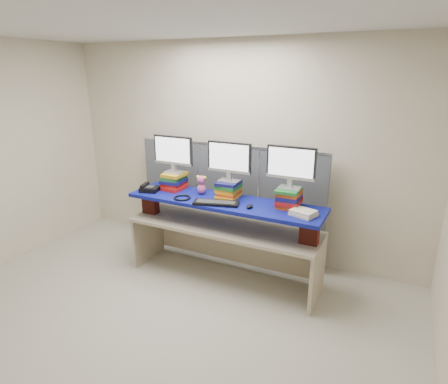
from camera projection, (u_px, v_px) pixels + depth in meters
The scene contains 18 objects.
room at pixel (140, 192), 3.24m from camera, with size 5.00×4.00×2.80m.
cubicle_partition at pixel (228, 201), 4.95m from camera, with size 2.60×0.06×1.53m.
desk at pixel (224, 236), 4.40m from camera, with size 2.28×0.68×0.69m.
brick_pier_left at pixel (151, 203), 4.70m from camera, with size 0.19×0.11×0.26m, color maroon.
brick_pier_right at pixel (309, 232), 3.85m from camera, with size 0.19×0.11×0.26m, color maroon.
blue_board at pixel (224, 202), 4.27m from camera, with size 2.29×0.57×0.04m, color #0A0971.
book_stack_left at pixel (174, 181), 4.65m from camera, with size 0.26×0.31×0.21m.
book_stack_center at pixel (229, 189), 4.34m from camera, with size 0.25×0.32×0.20m.
book_stack_right at pixel (289, 198), 4.03m from camera, with size 0.26×0.30×0.21m.
monitor_left at pixel (173, 152), 4.54m from camera, with size 0.53×0.15×0.46m.
monitor_center at pixel (229, 159), 4.23m from camera, with size 0.53×0.15×0.46m.
monitor_right at pixel (291, 165), 3.92m from camera, with size 0.53×0.15×0.46m.
keyboard at pixel (216, 203), 4.14m from camera, with size 0.53×0.29×0.03m.
mouse at pixel (250, 206), 4.03m from camera, with size 0.06×0.11×0.03m, color black.
desk_phone at pixel (149, 188), 4.59m from camera, with size 0.25×0.24×0.09m.
headset at pixel (182, 198), 4.32m from camera, with size 0.20×0.20×0.02m, color black.
plush_toy at pixel (201, 185), 4.46m from camera, with size 0.13×0.10×0.23m.
binder_stack at pixel (303, 213), 3.81m from camera, with size 0.29×0.26×0.06m.
Camera 1 is at (2.00, -2.45, 2.40)m, focal length 30.00 mm.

